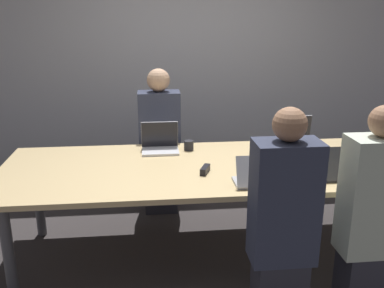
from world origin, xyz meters
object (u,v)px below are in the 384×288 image
Objects in this scene: laptop_far_right at (295,136)px; laptop_near_midright at (258,177)px; person_far_midleft at (160,144)px; cup_near_midright at (288,175)px; person_near_midright at (283,224)px; laptop_far_midleft at (160,143)px; person_near_right at (372,218)px; cup_far_midleft at (189,145)px; cup_near_right at (366,171)px; laptop_near_right at (337,169)px; stapler at (205,170)px.

laptop_near_midright is at bearing -122.33° from laptop_far_right.
person_far_midleft is (-0.65, 1.30, -0.14)m from laptop_near_midright.
laptop_far_right reaches higher than cup_near_midright.
laptop_far_midleft is (-0.71, 1.30, 0.16)m from person_near_midright.
person_near_midright is at bearing 2.67° from person_near_right.
cup_far_midleft is at bearing -60.83° from person_far_midleft.
cup_near_midright reaches higher than cup_near_right.
laptop_near_midright is at bearing -163.91° from cup_near_midright.
person_far_midleft is (-1.26, 1.24, -0.14)m from laptop_near_right.
cup_near_right is 1.70m from laptop_far_midleft.
laptop_far_right is at bearing 57.19° from stapler.
person_far_midleft is 9.30× the size of stapler.
cup_near_midright is at bearing -110.75° from person_near_midright.
person_near_right is 4.38× the size of laptop_far_midleft.
person_near_midright is at bearing -67.89° from person_far_midleft.
laptop_near_midright is (-0.61, -0.07, -0.01)m from laptop_near_right.
person_far_midleft is at bearing -67.89° from person_near_midright.
laptop_far_midleft is 1.25m from laptop_far_right.
cup_near_right is at bearing -72.74° from laptop_far_right.
person_far_midleft reaches higher than cup_near_right.
laptop_far_right is at bearing -122.33° from laptop_near_midright.
person_near_midright reaches higher than laptop_far_right.
person_near_right reaches higher than cup_near_midright.
laptop_near_right is 0.97× the size of laptop_far_right.
cup_far_midleft is at bearing -2.85° from laptop_far_midleft.
person_near_right is at bearing -12.63° from stapler.
laptop_near_midright is 0.23× the size of person_near_midright.
laptop_near_midright is at bearing -31.69° from person_near_right.
laptop_near_midright is 2.10× the size of stapler.
stapler is at bearing -83.24° from cup_far_midleft.
laptop_far_midleft is at bearing -91.24° from person_far_midleft.
cup_near_right is 0.06× the size of person_near_midright.
laptop_far_right is at bearing -16.57° from person_far_midleft.
cup_far_midleft is (0.24, -0.44, 0.11)m from person_far_midleft.
laptop_far_right is (1.24, -0.37, 0.15)m from person_far_midleft.
cup_near_midright is 0.93m from laptop_far_right.
laptop_near_midright is 3.97× the size of cup_near_midright.
cup_near_right is at bearing 2.72° from cup_near_midright.
person_far_midleft reaches higher than person_near_midright.
person_near_midright is (-0.80, -0.53, -0.12)m from cup_near_right.
person_far_midleft is (-0.70, 1.73, 0.01)m from person_near_midright.
laptop_far_midleft is 2.09× the size of stapler.
person_far_midleft is at bearing 163.43° from laptop_far_right.
laptop_near_right is 2.00× the size of stapler.
laptop_near_midright is 0.46m from person_near_midright.
person_far_midleft is (-1.50, 1.20, -0.11)m from cup_near_right.
person_near_right is 16.63× the size of cup_far_midleft.
laptop_far_right is (-0.06, 1.33, 0.16)m from person_near_right.
cup_near_right is 0.87m from laptop_far_right.
laptop_near_right is 1.29m from cup_far_midleft.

